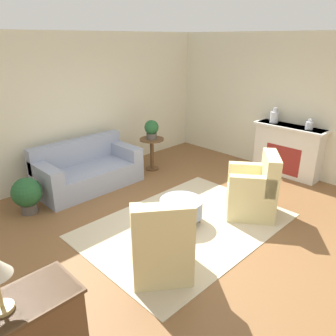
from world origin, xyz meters
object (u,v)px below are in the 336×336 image
object	(u,v)px
ottoman_table	(181,208)
vase_mantel_near	(274,117)
couch	(87,171)
armchair_left	(161,245)
potted_plant_on_side_table	(152,129)
armchair_right	(254,191)
side_table	(152,149)
vase_mantel_far	(309,125)
potted_plant_floor	(27,194)

from	to	relation	value
ottoman_table	vase_mantel_near	size ratio (longest dim) A/B	2.12
couch	ottoman_table	xyz separation A→B (m)	(0.29, -2.18, -0.06)
armchair_left	potted_plant_on_side_table	xyz separation A→B (m)	(2.20, 2.60, 0.50)
armchair_right	side_table	xyz separation A→B (m)	(0.16, 2.60, 0.06)
couch	potted_plant_on_side_table	bearing A→B (deg)	-8.33
armchair_left	armchair_right	bearing A→B (deg)	0.00
vase_mantel_far	potted_plant_on_side_table	distance (m)	3.10
armchair_right	potted_plant_floor	world-z (taller)	armchair_right
side_table	potted_plant_floor	world-z (taller)	side_table
couch	armchair_left	bearing A→B (deg)	-104.68
couch	armchair_right	world-z (taller)	armchair_right
vase_mantel_near	potted_plant_on_side_table	world-z (taller)	vase_mantel_near
armchair_right	vase_mantel_near	bearing A→B (deg)	22.51
armchair_left	potted_plant_on_side_table	size ratio (longest dim) A/B	2.59
couch	armchair_left	world-z (taller)	armchair_left
side_table	potted_plant_floor	xyz separation A→B (m)	(-2.72, -0.01, -0.12)
potted_plant_floor	couch	bearing A→B (deg)	10.06
potted_plant_floor	armchair_right	bearing A→B (deg)	-45.38
vase_mantel_near	potted_plant_floor	xyz separation A→B (m)	(-4.49, 1.80, -0.83)
couch	potted_plant_on_side_table	world-z (taller)	potted_plant_on_side_table
vase_mantel_near	potted_plant_floor	bearing A→B (deg)	158.18
armchair_left	vase_mantel_far	size ratio (longest dim) A/B	5.06
armchair_right	vase_mantel_near	world-z (taller)	vase_mantel_near
ottoman_table	vase_mantel_near	bearing A→B (deg)	3.15
potted_plant_floor	vase_mantel_near	bearing A→B (deg)	-21.82
couch	vase_mantel_far	xyz separation A→B (m)	(3.23, -2.75, 0.81)
potted_plant_floor	armchair_left	bearing A→B (deg)	-78.79
vase_mantel_near	ottoman_table	bearing A→B (deg)	-176.85
armchair_left	vase_mantel_near	distance (m)	4.12
couch	ottoman_table	size ratio (longest dim) A/B	2.92
potted_plant_floor	side_table	bearing A→B (deg)	0.15
ottoman_table	side_table	xyz separation A→B (m)	(1.18, 1.97, 0.21)
potted_plant_on_side_table	armchair_left	bearing A→B (deg)	-130.28
couch	side_table	world-z (taller)	couch
side_table	potted_plant_on_side_table	size ratio (longest dim) A/B	1.75
armchair_left	potted_plant_on_side_table	world-z (taller)	potted_plant_on_side_table
side_table	vase_mantel_far	bearing A→B (deg)	-55.16
side_table	potted_plant_on_side_table	distance (m)	0.44
vase_mantel_far	potted_plant_floor	xyz separation A→B (m)	(-4.49, 2.53, -0.78)
potted_plant_on_side_table	vase_mantel_far	bearing A→B (deg)	-55.16
armchair_left	armchair_right	distance (m)	2.05
vase_mantel_far	couch	bearing A→B (deg)	139.59
armchair_left	potted_plant_on_side_table	distance (m)	3.45
armchair_right	side_table	distance (m)	2.61
couch	vase_mantel_far	distance (m)	4.32
potted_plant_on_side_table	vase_mantel_near	bearing A→B (deg)	-45.58
vase_mantel_near	potted_plant_on_side_table	bearing A→B (deg)	134.42
ottoman_table	vase_mantel_far	distance (m)	3.12
ottoman_table	potted_plant_on_side_table	world-z (taller)	potted_plant_on_side_table
couch	potted_plant_on_side_table	distance (m)	1.60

